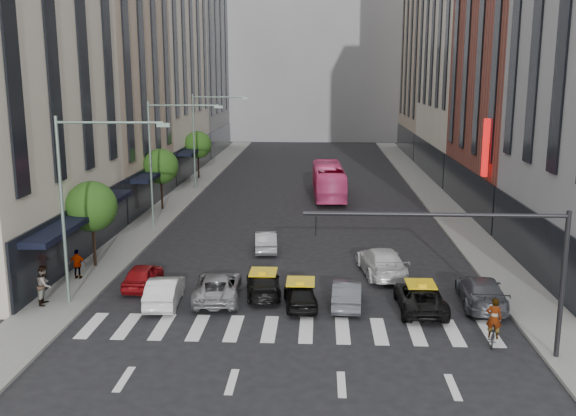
# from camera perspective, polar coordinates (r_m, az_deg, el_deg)

# --- Properties ---
(ground) EXTENTS (160.00, 160.00, 0.00)m
(ground) POSITION_cam_1_polar(r_m,az_deg,el_deg) (27.35, 0.26, -11.95)
(ground) COLOR black
(ground) RESTS_ON ground
(sidewalk_left) EXTENTS (3.00, 96.00, 0.15)m
(sidewalk_left) POSITION_cam_1_polar(r_m,az_deg,el_deg) (57.48, -9.86, 0.70)
(sidewalk_left) COLOR slate
(sidewalk_left) RESTS_ON ground
(sidewalk_right) EXTENTS (3.00, 96.00, 0.15)m
(sidewalk_right) POSITION_cam_1_polar(r_m,az_deg,el_deg) (57.02, 13.32, 0.46)
(sidewalk_right) COLOR slate
(sidewalk_right) RESTS_ON ground
(building_left_b) EXTENTS (8.00, 16.00, 24.00)m
(building_left_b) POSITION_cam_1_polar(r_m,az_deg,el_deg) (56.02, -16.38, 12.39)
(building_left_b) COLOR tan
(building_left_b) RESTS_ON ground
(building_left_c) EXTENTS (8.00, 20.00, 36.00)m
(building_left_c) POSITION_cam_1_polar(r_m,az_deg,el_deg) (73.60, -11.91, 17.06)
(building_left_c) COLOR beige
(building_left_c) RESTS_ON ground
(building_left_d) EXTENTS (8.00, 18.00, 30.00)m
(building_left_d) POSITION_cam_1_polar(r_m,az_deg,el_deg) (91.88, -8.75, 14.22)
(building_left_d) COLOR gray
(building_left_d) RESTS_ON ground
(building_right_b) EXTENTS (8.00, 18.00, 26.00)m
(building_right_b) POSITION_cam_1_polar(r_m,az_deg,el_deg) (54.38, 20.42, 13.22)
(building_right_b) COLOR brown
(building_right_b) RESTS_ON ground
(building_right_d) EXTENTS (8.00, 18.00, 28.00)m
(building_right_d) POSITION_cam_1_polar(r_m,az_deg,el_deg) (91.42, 13.27, 13.43)
(building_right_d) COLOR tan
(building_right_d) RESTS_ON ground
(building_far) EXTENTS (30.00, 10.00, 36.00)m
(building_far) POSITION_cam_1_polar(r_m,az_deg,el_deg) (110.21, 2.40, 15.49)
(building_far) COLOR gray
(building_far) RESTS_ON ground
(tree_near) EXTENTS (2.88, 2.88, 4.95)m
(tree_near) POSITION_cam_1_polar(r_m,az_deg,el_deg) (38.03, -17.05, 0.14)
(tree_near) COLOR black
(tree_near) RESTS_ON sidewalk_left
(tree_mid) EXTENTS (2.88, 2.88, 4.95)m
(tree_mid) POSITION_cam_1_polar(r_m,az_deg,el_deg) (53.12, -11.25, 3.65)
(tree_mid) COLOR black
(tree_mid) RESTS_ON sidewalk_left
(tree_far) EXTENTS (2.88, 2.88, 4.95)m
(tree_far) POSITION_cam_1_polar(r_m,az_deg,el_deg) (68.63, -8.02, 5.58)
(tree_far) COLOR black
(tree_far) RESTS_ON sidewalk_left
(streetlamp_near) EXTENTS (5.38, 0.25, 9.00)m
(streetlamp_near) POSITION_cam_1_polar(r_m,az_deg,el_deg) (31.50, -17.96, 1.90)
(streetlamp_near) COLOR gray
(streetlamp_near) RESTS_ON sidewalk_left
(streetlamp_mid) EXTENTS (5.38, 0.25, 9.00)m
(streetlamp_mid) POSITION_cam_1_polar(r_m,az_deg,el_deg) (46.64, -11.04, 5.33)
(streetlamp_mid) COLOR gray
(streetlamp_mid) RESTS_ON sidewalk_left
(streetlamp_far) EXTENTS (5.38, 0.25, 9.00)m
(streetlamp_far) POSITION_cam_1_polar(r_m,az_deg,el_deg) (62.22, -7.52, 7.04)
(streetlamp_far) COLOR gray
(streetlamp_far) RESTS_ON sidewalk_left
(traffic_signal) EXTENTS (10.10, 0.20, 6.00)m
(traffic_signal) POSITION_cam_1_polar(r_m,az_deg,el_deg) (25.72, 17.58, -3.51)
(traffic_signal) COLOR black
(traffic_signal) RESTS_ON ground
(liberty_sign) EXTENTS (0.30, 0.70, 4.00)m
(liberty_sign) POSITION_cam_1_polar(r_m,az_deg,el_deg) (46.69, 17.16, 5.15)
(liberty_sign) COLOR red
(liberty_sign) RESTS_ON ground
(car_red) EXTENTS (1.53, 3.79, 1.29)m
(car_red) POSITION_cam_1_polar(r_m,az_deg,el_deg) (34.68, -12.76, -5.88)
(car_red) COLOR maroon
(car_red) RESTS_ON ground
(car_white_front) EXTENTS (1.75, 4.25, 1.37)m
(car_white_front) POSITION_cam_1_polar(r_m,az_deg,el_deg) (32.00, -10.91, -7.24)
(car_white_front) COLOR silver
(car_white_front) RESTS_ON ground
(car_silver) EXTENTS (2.56, 4.97, 1.34)m
(car_silver) POSITION_cam_1_polar(r_m,az_deg,el_deg) (32.29, -6.26, -6.94)
(car_silver) COLOR gray
(car_silver) RESTS_ON ground
(taxi_left) EXTENTS (2.18, 4.36, 1.22)m
(taxi_left) POSITION_cam_1_polar(r_m,az_deg,el_deg) (32.69, -2.20, -6.75)
(taxi_left) COLOR black
(taxi_left) RESTS_ON ground
(taxi_center) EXTENTS (1.88, 3.82, 1.25)m
(taxi_center) POSITION_cam_1_polar(r_m,az_deg,el_deg) (31.13, 1.12, -7.68)
(taxi_center) COLOR black
(taxi_center) RESTS_ON ground
(car_grey_mid) EXTENTS (1.59, 3.99, 1.29)m
(car_grey_mid) POSITION_cam_1_polar(r_m,az_deg,el_deg) (31.36, 5.26, -7.55)
(car_grey_mid) COLOR #43454B
(car_grey_mid) RESTS_ON ground
(taxi_right) EXTENTS (2.16, 4.62, 1.28)m
(taxi_right) POSITION_cam_1_polar(r_m,az_deg,el_deg) (31.35, 11.66, -7.77)
(taxi_right) COLOR black
(taxi_right) RESTS_ON ground
(car_grey_curb) EXTENTS (2.35, 5.07, 1.43)m
(car_grey_curb) POSITION_cam_1_polar(r_m,az_deg,el_deg) (32.64, 16.80, -7.10)
(car_grey_curb) COLOR #45474D
(car_grey_curb) RESTS_ON ground
(car_row2_left) EXTENTS (1.74, 3.97, 1.27)m
(car_row2_left) POSITION_cam_1_polar(r_m,az_deg,el_deg) (40.72, -2.00, -2.95)
(car_row2_left) COLOR #AEAEB3
(car_row2_left) RESTS_ON ground
(car_row2_right) EXTENTS (2.81, 5.52, 1.53)m
(car_row2_right) POSITION_cam_1_polar(r_m,az_deg,el_deg) (36.25, 8.30, -4.73)
(car_row2_right) COLOR silver
(car_row2_right) RESTS_ON ground
(bus) EXTENTS (3.00, 10.96, 3.03)m
(bus) POSITION_cam_1_polar(r_m,az_deg,el_deg) (58.18, 3.63, 2.43)
(bus) COLOR #F5488C
(bus) RESTS_ON ground
(motorcycle) EXTENTS (1.10, 1.84, 0.91)m
(motorcycle) POSITION_cam_1_polar(r_m,az_deg,el_deg) (28.48, 17.75, -10.55)
(motorcycle) COLOR black
(motorcycle) RESTS_ON ground
(rider) EXTENTS (0.73, 0.59, 1.75)m
(rider) POSITION_cam_1_polar(r_m,az_deg,el_deg) (28.01, 17.93, -8.04)
(rider) COLOR gray
(rider) RESTS_ON motorcycle
(pedestrian_near) EXTENTS (0.84, 1.02, 1.91)m
(pedestrian_near) POSITION_cam_1_polar(r_m,az_deg,el_deg) (33.09, -20.84, -6.42)
(pedestrian_near) COLOR gray
(pedestrian_near) RESTS_ON sidewalk_left
(pedestrian_far) EXTENTS (0.97, 0.45, 1.62)m
(pedestrian_far) POSITION_cam_1_polar(r_m,az_deg,el_deg) (36.57, -18.20, -4.75)
(pedestrian_far) COLOR gray
(pedestrian_far) RESTS_ON sidewalk_left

